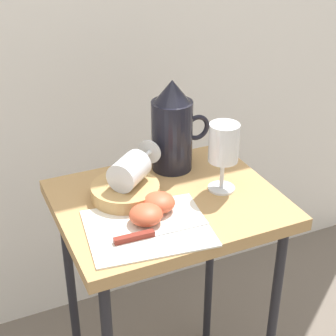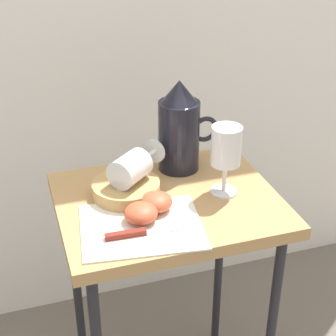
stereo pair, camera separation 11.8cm
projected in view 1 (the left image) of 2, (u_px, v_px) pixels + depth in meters
table at (168, 229)px, 1.27m from camera, size 0.50×0.41×0.70m
linen_napkin at (148, 228)px, 1.12m from camera, size 0.28×0.24×0.00m
basket_tray at (125, 192)px, 1.22m from camera, size 0.16×0.16×0.03m
pitcher at (172, 133)px, 1.31m from camera, size 0.15×0.10×0.23m
wine_glass_upright at (224, 147)px, 1.21m from camera, size 0.07×0.07×0.17m
wine_glass_tipped_near at (130, 170)px, 1.20m from camera, size 0.16×0.15×0.07m
apple_half_left at (146, 215)px, 1.12m from camera, size 0.07×0.07×0.04m
apple_half_right at (159, 202)px, 1.17m from camera, size 0.07×0.07×0.04m
knife at (148, 234)px, 1.09m from camera, size 0.21×0.02×0.01m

